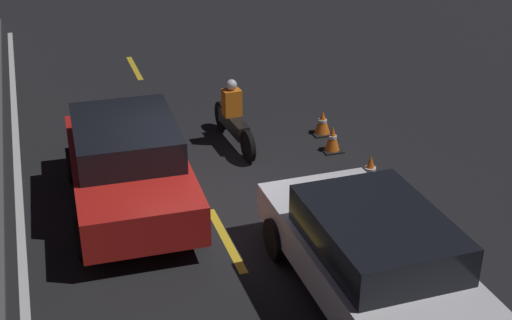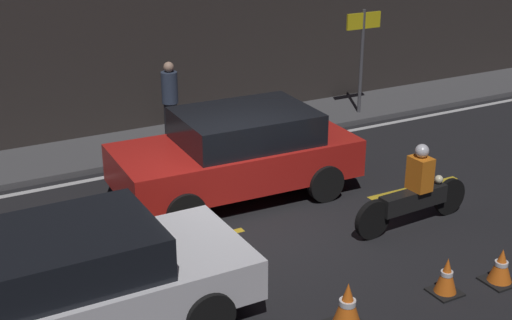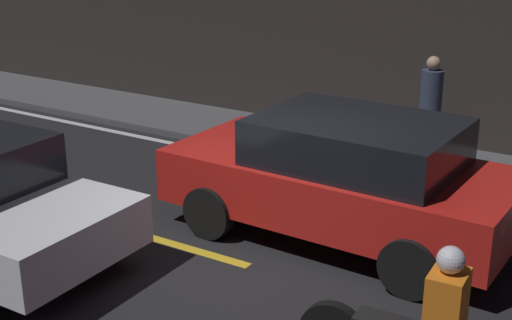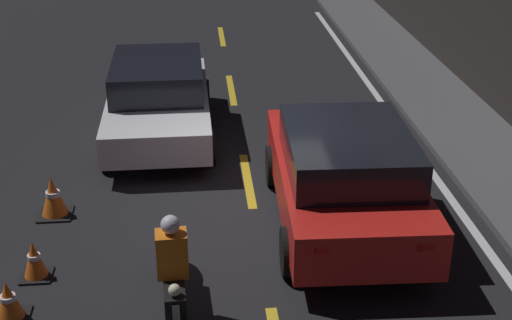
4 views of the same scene
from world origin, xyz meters
The scene contains 6 objects.
ground_plane centered at (0.00, 0.00, 0.00)m, with size 56.00×56.00×0.00m, color black.
raised_curb centered at (0.00, 4.30, 0.06)m, with size 28.00×1.82×0.12m.
lane_dash_c centered at (-1.00, 0.00, 0.00)m, with size 2.00×0.14×0.01m.
lane_solid_kerb centered at (0.00, 3.14, 0.00)m, with size 25.20×0.14×0.01m.
taxi_red centered at (0.56, 1.27, 0.81)m, with size 4.24×2.13×1.53m.
pedestrian centered at (0.55, 4.38, 0.94)m, with size 0.34×0.34×1.62m.
Camera 3 is at (3.88, -6.09, 3.78)m, focal length 50.00 mm.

